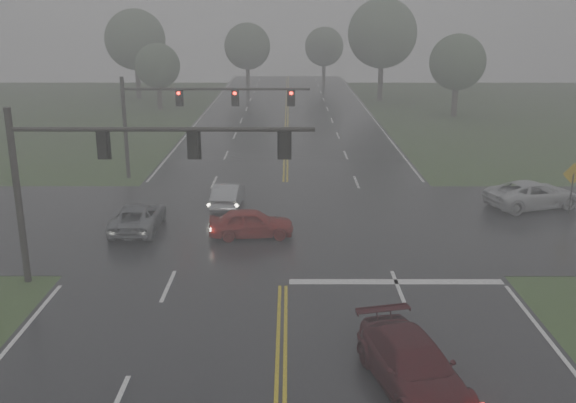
{
  "coord_description": "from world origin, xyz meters",
  "views": [
    {
      "loc": [
        0.24,
        -9.15,
        10.32
      ],
      "look_at": [
        0.2,
        16.0,
        2.89
      ],
      "focal_mm": 40.0,
      "sensor_mm": 36.0,
      "label": 1
    }
  ],
  "objects_px": {
    "sedan_maroon": "(411,389)",
    "signal_gantry_near": "(106,163)",
    "sedan_red": "(251,237)",
    "signal_gantry_far": "(182,107)",
    "sedan_silver": "(228,207)",
    "car_grey": "(139,230)",
    "pickup_white": "(531,207)"
  },
  "relations": [
    {
      "from": "sedan_maroon",
      "to": "signal_gantry_near",
      "type": "relative_size",
      "value": 0.44
    },
    {
      "from": "sedan_red",
      "to": "signal_gantry_far",
      "type": "distance_m",
      "value": 13.31
    },
    {
      "from": "sedan_maroon",
      "to": "signal_gantry_near",
      "type": "xyz_separation_m",
      "value": [
        -10.45,
        7.63,
        4.86
      ]
    },
    {
      "from": "signal_gantry_near",
      "to": "sedan_silver",
      "type": "bearing_deg",
      "value": 70.66
    },
    {
      "from": "car_grey",
      "to": "signal_gantry_far",
      "type": "xyz_separation_m",
      "value": [
        0.66,
        10.47,
        4.57
      ]
    },
    {
      "from": "sedan_maroon",
      "to": "car_grey",
      "type": "relative_size",
      "value": 1.08
    },
    {
      "from": "car_grey",
      "to": "pickup_white",
      "type": "relative_size",
      "value": 0.89
    },
    {
      "from": "sedan_maroon",
      "to": "sedan_red",
      "type": "xyz_separation_m",
      "value": [
        -5.3,
        12.9,
        0.0
      ]
    },
    {
      "from": "sedan_red",
      "to": "sedan_silver",
      "type": "relative_size",
      "value": 0.99
    },
    {
      "from": "pickup_white",
      "to": "signal_gantry_far",
      "type": "xyz_separation_m",
      "value": [
        -20.13,
        6.61,
        4.57
      ]
    },
    {
      "from": "sedan_maroon",
      "to": "pickup_white",
      "type": "xyz_separation_m",
      "value": [
        9.88,
        17.76,
        0.0
      ]
    },
    {
      "from": "sedan_red",
      "to": "signal_gantry_near",
      "type": "relative_size",
      "value": 0.35
    },
    {
      "from": "pickup_white",
      "to": "signal_gantry_far",
      "type": "bearing_deg",
      "value": 54.24
    },
    {
      "from": "sedan_red",
      "to": "car_grey",
      "type": "height_order",
      "value": "sedan_red"
    },
    {
      "from": "sedan_red",
      "to": "sedan_maroon",
      "type": "bearing_deg",
      "value": -162.92
    },
    {
      "from": "signal_gantry_far",
      "to": "sedan_maroon",
      "type": "bearing_deg",
      "value": -67.17
    },
    {
      "from": "car_grey",
      "to": "signal_gantry_near",
      "type": "height_order",
      "value": "signal_gantry_near"
    },
    {
      "from": "sedan_silver",
      "to": "sedan_maroon",
      "type": "bearing_deg",
      "value": 114.15
    },
    {
      "from": "sedan_silver",
      "to": "signal_gantry_far",
      "type": "bearing_deg",
      "value": -59.3
    },
    {
      "from": "sedan_silver",
      "to": "car_grey",
      "type": "distance_m",
      "value": 5.67
    },
    {
      "from": "sedan_silver",
      "to": "car_grey",
      "type": "height_order",
      "value": "sedan_silver"
    },
    {
      "from": "sedan_red",
      "to": "signal_gantry_near",
      "type": "xyz_separation_m",
      "value": [
        -5.15,
        -5.26,
        4.86
      ]
    },
    {
      "from": "sedan_maroon",
      "to": "signal_gantry_far",
      "type": "xyz_separation_m",
      "value": [
        -10.26,
        24.37,
        4.57
      ]
    },
    {
      "from": "car_grey",
      "to": "signal_gantry_near",
      "type": "distance_m",
      "value": 7.94
    },
    {
      "from": "signal_gantry_far",
      "to": "signal_gantry_near",
      "type": "bearing_deg",
      "value": -90.65
    },
    {
      "from": "sedan_red",
      "to": "car_grey",
      "type": "xyz_separation_m",
      "value": [
        -5.62,
        1.0,
        0.0
      ]
    },
    {
      "from": "sedan_maroon",
      "to": "pickup_white",
      "type": "height_order",
      "value": "sedan_maroon"
    },
    {
      "from": "car_grey",
      "to": "signal_gantry_far",
      "type": "distance_m",
      "value": 11.45
    },
    {
      "from": "car_grey",
      "to": "pickup_white",
      "type": "distance_m",
      "value": 21.15
    },
    {
      "from": "sedan_silver",
      "to": "car_grey",
      "type": "xyz_separation_m",
      "value": [
        -4.06,
        -3.96,
        0.0
      ]
    },
    {
      "from": "sedan_red",
      "to": "signal_gantry_far",
      "type": "relative_size",
      "value": 0.34
    },
    {
      "from": "sedan_red",
      "to": "signal_gantry_far",
      "type": "bearing_deg",
      "value": 18.11
    }
  ]
}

